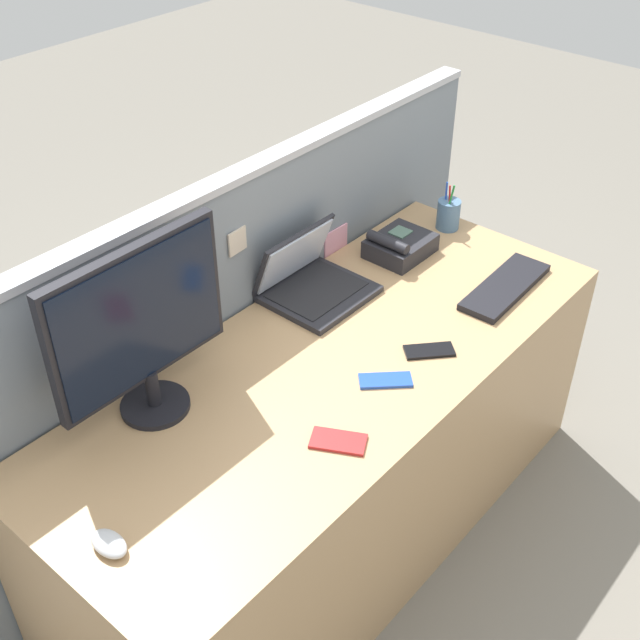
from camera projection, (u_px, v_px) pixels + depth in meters
name	position (u px, v px, depth m)	size (l,w,h in m)	color
ground_plane	(331.00, 525.00, 2.73)	(10.00, 10.00, 0.00)	slate
desk	(332.00, 450.00, 2.51)	(1.87, 0.74, 0.72)	tan
cubicle_divider	(235.00, 341.00, 2.60)	(2.34, 0.08, 1.16)	gray
desktop_monitor	(140.00, 324.00, 1.98)	(0.51, 0.18, 0.49)	black
laptop	(310.00, 280.00, 2.55)	(0.31, 0.28, 0.21)	#232328
desk_phone	(399.00, 246.00, 2.73)	(0.21, 0.17, 0.10)	#232328
keyboard_main	(505.00, 287.00, 2.58)	(0.39, 0.13, 0.02)	black
computer_mouse_right_hand	(109.00, 544.00, 1.77)	(0.06, 0.10, 0.03)	silver
pen_cup	(448.00, 214.00, 2.87)	(0.08, 0.08, 0.18)	#4C7093
cell_phone_blue_case	(385.00, 380.00, 2.22)	(0.06, 0.15, 0.01)	blue
cell_phone_black_slab	(429.00, 351.00, 2.33)	(0.06, 0.14, 0.01)	black
cell_phone_red_case	(338.00, 441.00, 2.03)	(0.07, 0.14, 0.01)	#B22323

